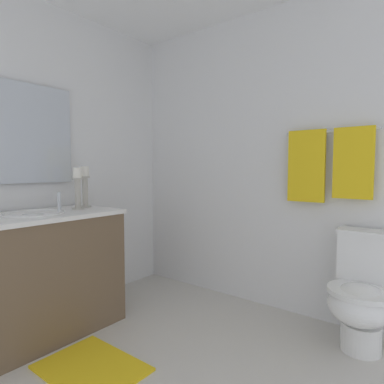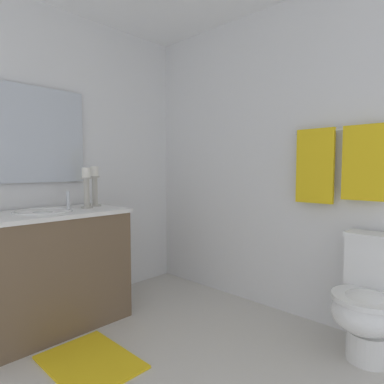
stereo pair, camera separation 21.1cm
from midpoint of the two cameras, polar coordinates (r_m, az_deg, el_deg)
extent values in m
cube|color=white|center=(2.78, 11.14, 5.35)|extent=(2.70, 0.04, 2.45)
cube|color=white|center=(2.85, -28.12, 4.92)|extent=(0.04, 2.63, 2.45)
cube|color=brown|center=(2.60, -27.77, -13.12)|extent=(0.55, 1.11, 0.82)
cube|color=white|center=(2.51, -28.09, -3.78)|extent=(0.58, 1.14, 0.03)
ellipsoid|color=white|center=(2.52, -28.07, -4.56)|extent=(0.38, 0.30, 0.11)
torus|color=white|center=(2.51, -28.11, -3.35)|extent=(0.40, 0.40, 0.02)
cylinder|color=silver|center=(2.58, -24.31, -1.56)|extent=(0.02, 0.02, 0.14)
cube|color=silver|center=(2.76, -30.90, 8.96)|extent=(0.02, 0.92, 0.74)
cylinder|color=#B7B2A5|center=(2.78, -20.15, -2.39)|extent=(0.09, 0.09, 0.01)
cylinder|color=#B7B2A5|center=(2.77, -20.20, -0.10)|extent=(0.04, 0.04, 0.24)
cylinder|color=#B7B2A5|center=(2.77, -20.26, 2.46)|extent=(0.08, 0.08, 0.01)
cylinder|color=white|center=(2.77, -20.29, 3.40)|extent=(0.06, 0.06, 0.08)
cylinder|color=#B7B2A5|center=(2.66, -21.38, -2.72)|extent=(0.09, 0.09, 0.01)
cylinder|color=#B7B2A5|center=(2.65, -21.44, -0.40)|extent=(0.04, 0.04, 0.23)
cylinder|color=#B7B2A5|center=(2.64, -21.51, 2.19)|extent=(0.08, 0.08, 0.01)
cylinder|color=white|center=(2.64, -21.53, 3.15)|extent=(0.06, 0.06, 0.08)
cylinder|color=white|center=(2.47, 24.99, -21.93)|extent=(0.24, 0.24, 0.18)
ellipsoid|color=white|center=(2.34, 24.88, -17.35)|extent=(0.38, 0.46, 0.24)
cylinder|color=white|center=(2.31, 24.94, -15.50)|extent=(0.39, 0.39, 0.03)
cube|color=white|center=(2.47, 26.22, -10.39)|extent=(0.36, 0.17, 0.32)
cube|color=white|center=(2.43, 26.35, -6.39)|extent=(0.38, 0.19, 0.03)
cylinder|color=silver|center=(2.55, 20.78, 9.83)|extent=(0.64, 0.02, 0.02)
cube|color=yellow|center=(2.57, 17.08, 4.33)|extent=(0.27, 0.03, 0.54)
cube|color=yellow|center=(2.47, 24.09, 4.63)|extent=(0.26, 0.03, 0.50)
cube|color=yellow|center=(2.25, -20.00, -26.91)|extent=(0.60, 0.44, 0.02)
camera|label=1|loc=(0.11, -92.86, -0.20)|focal=30.66mm
camera|label=2|loc=(0.11, 87.14, 0.20)|focal=30.66mm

